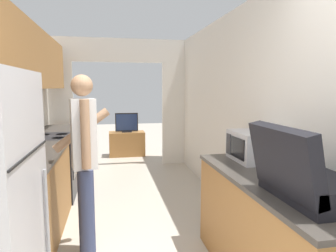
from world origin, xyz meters
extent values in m
cube|color=#9E6B38|center=(-1.15, 2.93, 1.92)|extent=(0.32, 3.59, 0.75)
cube|color=white|center=(1.34, 1.83, 1.25)|extent=(0.06, 7.27, 2.50)
cube|color=white|center=(-1.19, 4.90, 1.02)|extent=(0.65, 0.06, 2.05)
cube|color=white|center=(1.19, 4.90, 1.02)|extent=(0.65, 0.06, 2.05)
cube|color=white|center=(0.00, 4.90, 2.27)|extent=(3.03, 0.06, 0.45)
cube|color=#9E6B38|center=(-1.01, 2.04, 0.43)|extent=(0.60, 1.80, 0.85)
cube|color=#3D3833|center=(-1.01, 2.03, 0.87)|extent=(0.62, 1.81, 0.03)
cube|color=#9E6B38|center=(-1.01, 4.22, 0.43)|extent=(0.60, 1.01, 0.85)
cube|color=#3D3833|center=(-1.01, 4.22, 0.87)|extent=(0.62, 1.03, 0.03)
cube|color=#9EA3A8|center=(-1.01, 1.69, 0.88)|extent=(0.42, 0.44, 0.00)
cube|color=#9E6B38|center=(1.01, 0.92, 0.43)|extent=(0.60, 1.73, 0.85)
cube|color=#3D3833|center=(1.01, 0.92, 0.87)|extent=(0.62, 1.75, 0.03)
cube|color=black|center=(-0.63, 0.71, 1.19)|extent=(0.01, 0.78, 0.01)
cylinder|color=#99999E|center=(-0.61, 0.97, 0.70)|extent=(0.02, 0.02, 0.66)
cube|color=black|center=(-1.00, 3.33, 0.44)|extent=(0.62, 0.77, 0.89)
cube|color=black|center=(-0.69, 3.33, 0.44)|extent=(0.01, 0.52, 0.27)
cylinder|color=#B7B7BC|center=(-0.67, 3.33, 0.66)|extent=(0.02, 0.62, 0.02)
cube|color=black|center=(-1.29, 3.33, 0.96)|extent=(0.04, 0.77, 0.14)
cylinder|color=#232328|center=(-0.88, 3.16, 0.88)|extent=(0.16, 0.16, 0.01)
cylinder|color=#232328|center=(-0.88, 3.50, 0.88)|extent=(0.16, 0.16, 0.01)
cylinder|color=#232328|center=(-1.13, 3.16, 0.88)|extent=(0.16, 0.16, 0.01)
cylinder|color=#232328|center=(-1.13, 3.50, 0.88)|extent=(0.16, 0.16, 0.01)
cylinder|color=#384266|center=(-0.40, 1.61, 0.42)|extent=(0.15, 0.15, 0.84)
cylinder|color=#384266|center=(-0.44, 1.78, 0.42)|extent=(0.15, 0.15, 0.84)
cube|color=white|center=(-0.42, 1.69, 1.15)|extent=(0.25, 0.25, 0.63)
cylinder|color=tan|center=(-0.39, 1.55, 1.17)|extent=(0.09, 0.09, 0.60)
cylinder|color=tan|center=(-0.45, 1.84, 1.17)|extent=(0.54, 0.18, 0.41)
sphere|color=tan|center=(-0.42, 1.69, 1.58)|extent=(0.19, 0.19, 0.19)
cube|color=black|center=(1.01, 0.49, 0.96)|extent=(0.40, 0.60, 0.15)
cube|color=black|center=(0.80, 0.49, 1.14)|extent=(0.16, 0.60, 0.40)
cube|color=#2D2D33|center=(1.01, 0.81, 1.08)|extent=(0.24, 0.02, 0.10)
cube|color=#B7B7BC|center=(1.12, 1.47, 1.02)|extent=(0.36, 0.46, 0.27)
cube|color=black|center=(0.93, 1.42, 1.02)|extent=(0.01, 0.28, 0.18)
cube|color=#38383D|center=(0.93, 1.62, 1.02)|extent=(0.01, 0.09, 0.20)
cube|color=#9E6B38|center=(0.19, 5.81, 0.28)|extent=(0.81, 0.42, 0.55)
cube|color=black|center=(0.19, 5.77, 0.56)|extent=(0.23, 0.16, 0.02)
cube|color=black|center=(0.19, 5.77, 0.78)|extent=(0.51, 0.04, 0.42)
cube|color=navy|center=(0.19, 5.75, 0.78)|extent=(0.47, 0.01, 0.37)
camera|label=1|loc=(-0.18, -1.05, 1.56)|focal=32.00mm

